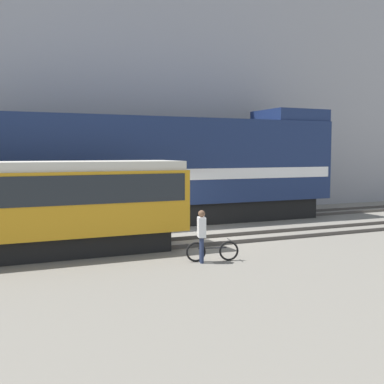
{
  "coord_description": "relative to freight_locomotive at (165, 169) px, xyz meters",
  "views": [
    {
      "loc": [
        -8.03,
        -17.2,
        3.34
      ],
      "look_at": [
        -0.51,
        -0.32,
        1.8
      ],
      "focal_mm": 45.0,
      "sensor_mm": 36.0,
      "label": 1
    }
  ],
  "objects": [
    {
      "name": "building_backdrop",
      "position": [
        0.09,
        6.55,
        5.39
      ],
      "size": [
        37.06,
        6.0,
        15.9
      ],
      "color": "#99999E",
      "rests_on": "ground"
    },
    {
      "name": "track_far",
      "position": [
        0.09,
        0.0,
        -2.49
      ],
      "size": [
        60.0,
        1.51,
        0.14
      ],
      "color": "#47423D",
      "rests_on": "ground"
    },
    {
      "name": "bicycle",
      "position": [
        -1.46,
        -7.87,
        -2.25
      ],
      "size": [
        1.6,
        0.6,
        0.67
      ],
      "color": "black",
      "rests_on": "ground"
    },
    {
      "name": "streetcar",
      "position": [
        -6.3,
        -4.98,
        -0.82
      ],
      "size": [
        9.61,
        2.54,
        3.04
      ],
      "color": "black",
      "rests_on": "ground"
    },
    {
      "name": "freight_locomotive",
      "position": [
        0.0,
        0.0,
        0.0
      ],
      "size": [
        17.01,
        3.04,
        5.47
      ],
      "color": "black",
      "rests_on": "ground"
    },
    {
      "name": "track_near",
      "position": [
        0.09,
        -4.98,
        -2.49
      ],
      "size": [
        60.0,
        1.51,
        0.14
      ],
      "color": "#47423D",
      "rests_on": "ground"
    },
    {
      "name": "ground_plane",
      "position": [
        0.09,
        -3.66,
        -2.56
      ],
      "size": [
        120.0,
        120.0,
        0.0
      ],
      "primitive_type": "plane",
      "color": "slate"
    },
    {
      "name": "person",
      "position": [
        -1.85,
        -7.91,
        -1.59
      ],
      "size": [
        0.31,
        0.41,
        1.6
      ],
      "color": "#232D4C",
      "rests_on": "ground"
    }
  ]
}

